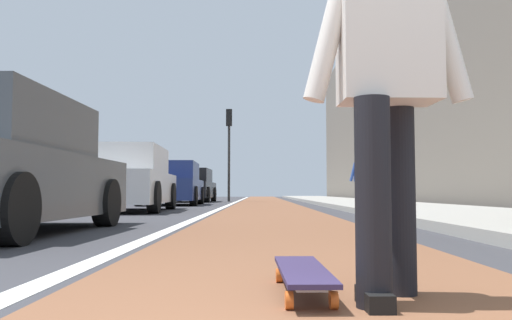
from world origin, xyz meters
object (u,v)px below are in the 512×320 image
at_px(parked_car_mid, 126,180).
at_px(parked_car_far, 172,184).
at_px(traffic_light, 229,138).
at_px(skateboard, 303,273).
at_px(parked_car_end, 192,186).
at_px(skater_person, 387,75).
at_px(pedestrian_distant, 361,178).

xyz_separation_m(parked_car_mid, parked_car_far, (5.94, -0.07, -0.02)).
bearing_deg(parked_car_mid, traffic_light, -7.41).
height_order(skateboard, parked_car_end, parked_car_end).
distance_m(parked_car_mid, traffic_light, 13.03).
bearing_deg(parked_car_mid, skateboard, -161.56).
distance_m(skater_person, parked_car_end, 21.95).
relative_size(skater_person, traffic_light, 0.37).
bearing_deg(parked_car_far, pedestrian_distant, -115.14).
bearing_deg(parked_car_far, traffic_light, -13.14).
bearing_deg(pedestrian_distant, parked_car_end, 35.46).
bearing_deg(parked_car_mid, parked_car_end, -0.24).
height_order(parked_car_mid, traffic_light, traffic_light).
bearing_deg(skateboard, pedestrian_distant, -12.00).
bearing_deg(skater_person, traffic_light, 5.01).
xyz_separation_m(skateboard, parked_car_mid, (9.91, 3.31, 0.64)).
bearing_deg(parked_car_end, skateboard, -171.39).
relative_size(skateboard, parked_car_far, 0.20).
bearing_deg(parked_car_far, parked_car_mid, 179.31).
distance_m(parked_car_mid, parked_car_far, 5.94).
xyz_separation_m(parked_car_end, traffic_light, (1.13, -1.60, 2.31)).
xyz_separation_m(skateboard, skater_person, (-0.15, -0.35, 0.84)).
relative_size(skateboard, pedestrian_distant, 0.56).
bearing_deg(skater_person, pedestrian_distant, -10.42).
distance_m(parked_car_far, traffic_light, 7.34).
xyz_separation_m(skateboard, parked_car_end, (21.50, 3.26, 0.63)).
xyz_separation_m(skater_person, pedestrian_distant, (13.19, -2.43, -0.07)).
xyz_separation_m(skater_person, parked_car_end, (21.65, 3.60, -0.21)).
relative_size(skateboard, skater_person, 0.52).
bearing_deg(traffic_light, skateboard, -175.82).
distance_m(skateboard, parked_car_far, 16.20).
xyz_separation_m(parked_car_far, traffic_light, (6.78, -1.58, 2.33)).
height_order(skateboard, parked_car_mid, parked_car_mid).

